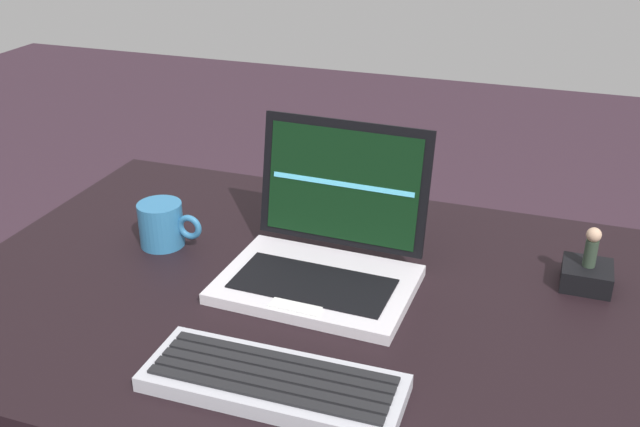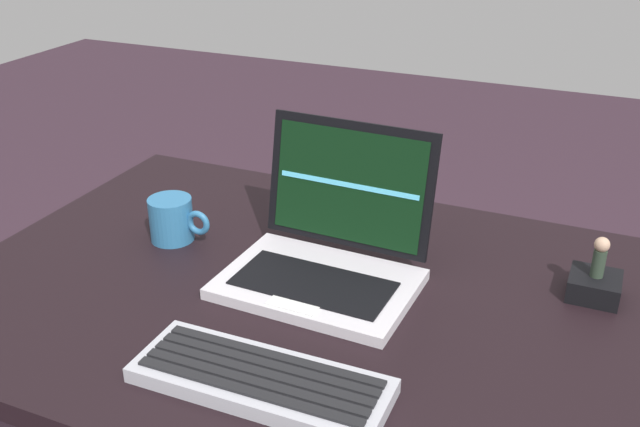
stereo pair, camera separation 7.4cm
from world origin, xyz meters
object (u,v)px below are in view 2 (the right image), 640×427
Objects in this scene: figurine at (600,256)px; coffee_mug at (172,219)px; laptop_front at (327,252)px; external_keyboard at (261,380)px; figurine_stand at (594,286)px.

coffee_mug is at bearing -171.95° from figurine.
laptop_front is 0.30m from external_keyboard.
figurine_stand is at bearing 8.05° from coffee_mug.
figurine_stand is 0.74m from coffee_mug.
laptop_front reaches higher than coffee_mug.
figurine_stand is 0.06m from figurine.
figurine_stand is 1.16× the size of figurine.
figurine_stand is at bearing 16.14° from laptop_front.
coffee_mug is (-0.32, 0.02, -0.01)m from laptop_front.
laptop_front is 2.62× the size of coffee_mug.
external_keyboard is 4.38× the size of figurine_stand.
laptop_front is 3.99× the size of figurine_stand.
external_keyboard is 0.57m from figurine.
external_keyboard is at bearing -42.06° from coffee_mug.
figurine_stand is at bearing 0.00° from figurine.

